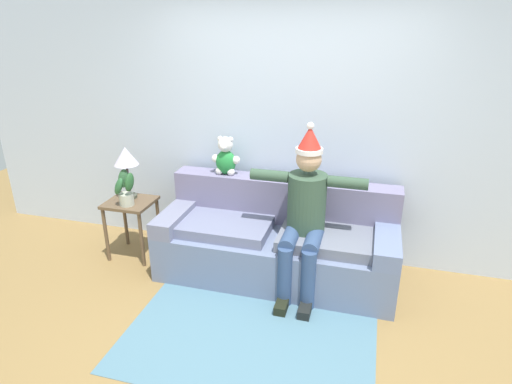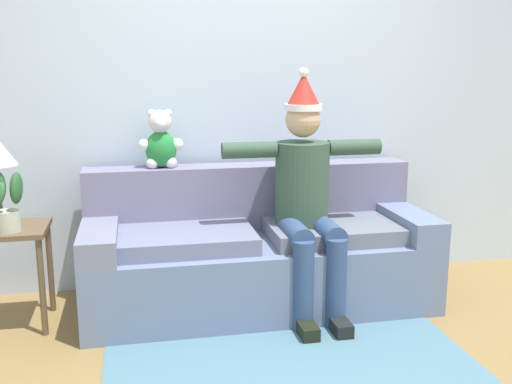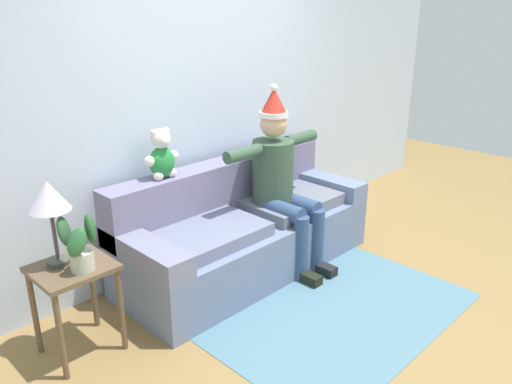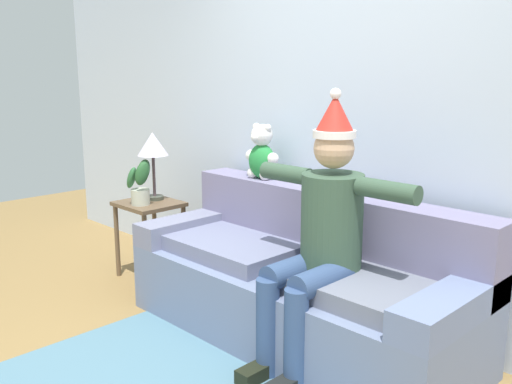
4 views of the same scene
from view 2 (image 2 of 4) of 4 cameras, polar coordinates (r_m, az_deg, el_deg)
ground_plane at (r=3.09m, az=4.30°, el=-17.64°), size 10.00×10.00×0.00m
back_wall at (r=4.20m, az=-1.30°, el=9.57°), size 7.00×0.10×2.70m
couch at (r=3.89m, az=0.12°, el=-5.77°), size 2.20×0.85×0.88m
person_seated at (r=3.69m, az=4.84°, el=0.09°), size 1.02×0.77×1.52m
teddy_bear at (r=3.91m, az=-9.13°, el=4.80°), size 0.29×0.17×0.38m
side_table at (r=3.78m, az=-22.69°, el=-4.89°), size 0.46×0.42×0.61m
potted_plant at (r=3.62m, az=-22.95°, el=-1.02°), size 0.24×0.25×0.35m
area_rug at (r=3.10m, az=4.21°, el=-17.43°), size 1.93×1.21×0.01m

